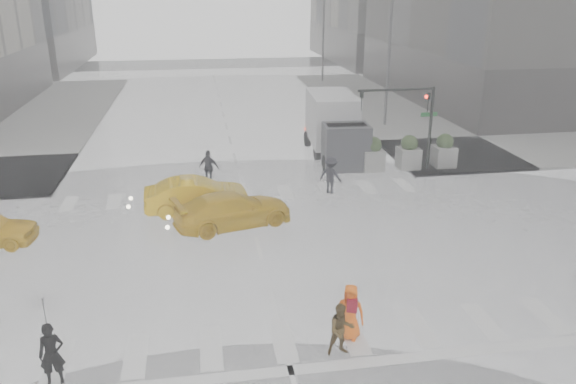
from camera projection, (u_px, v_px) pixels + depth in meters
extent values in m
plane|color=black|center=(259.00, 248.00, 21.21)|extent=(120.00, 120.00, 0.00)
cube|color=gray|center=(500.00, 123.00, 40.38)|extent=(35.00, 35.00, 0.15)
cube|color=#2B2826|center=(547.00, 71.00, 49.90)|extent=(26.05, 26.05, 4.40)
cube|color=#2B2826|center=(422.00, 42.00, 76.76)|extent=(26.05, 26.05, 4.40)
cylinder|color=black|center=(430.00, 130.00, 29.37)|extent=(0.16, 0.16, 4.50)
cylinder|color=black|center=(396.00, 90.00, 28.33)|extent=(4.00, 0.12, 0.12)
imported|color=black|center=(428.00, 102.00, 28.84)|extent=(0.16, 0.20, 1.00)
imported|color=black|center=(361.00, 101.00, 28.23)|extent=(0.16, 0.20, 1.00)
sphere|color=#FF190C|center=(427.00, 97.00, 28.72)|extent=(0.20, 0.20, 0.20)
cube|color=#0D5D1C|center=(429.00, 114.00, 29.39)|extent=(0.90, 0.03, 0.22)
cylinder|color=#59595B|center=(388.00, 62.00, 38.02)|extent=(0.20, 0.20, 9.00)
cylinder|color=#59595B|center=(323.00, 37.00, 56.54)|extent=(0.20, 0.20, 9.00)
cube|color=gray|center=(372.00, 160.00, 29.64)|extent=(1.10, 1.10, 1.10)
sphere|color=black|center=(373.00, 145.00, 29.36)|extent=(0.90, 0.90, 0.90)
cube|color=gray|center=(408.00, 158.00, 29.94)|extent=(1.10, 1.10, 1.10)
sphere|color=black|center=(409.00, 143.00, 29.67)|extent=(0.90, 0.90, 0.90)
cube|color=gray|center=(444.00, 156.00, 30.25)|extent=(1.10, 1.10, 1.10)
sphere|color=black|center=(445.00, 142.00, 29.97)|extent=(0.90, 0.90, 0.90)
imported|color=black|center=(52.00, 354.00, 13.73)|extent=(0.65, 0.47, 1.67)
imported|color=black|center=(45.00, 314.00, 13.33)|extent=(1.08, 1.09, 0.88)
imported|color=#49371A|center=(341.00, 330.00, 14.87)|extent=(0.76, 0.61, 1.50)
imported|color=#F15E11|center=(350.00, 312.00, 15.54)|extent=(0.95, 0.81, 1.65)
cube|color=maroon|center=(352.00, 305.00, 15.26)|extent=(0.32, 0.26, 0.40)
imported|color=black|center=(209.00, 168.00, 27.76)|extent=(1.19, 0.99, 1.76)
imported|color=black|center=(331.00, 175.00, 26.56)|extent=(1.30, 1.23, 1.79)
imported|color=#DBA60B|center=(197.00, 195.00, 24.47)|extent=(4.59, 1.85, 1.48)
imported|color=#DBA60B|center=(233.00, 210.00, 22.98)|extent=(4.69, 3.10, 1.41)
cube|color=silver|center=(332.00, 118.00, 32.62)|extent=(2.49, 4.77, 2.80)
cube|color=#2A2B2F|center=(346.00, 147.00, 29.83)|extent=(2.39, 1.87, 2.39)
cube|color=black|center=(346.00, 133.00, 29.58)|extent=(2.07, 0.93, 0.93)
cylinder|color=black|center=(326.00, 164.00, 29.75)|extent=(0.29, 0.93, 0.93)
cylinder|color=black|center=(366.00, 162.00, 30.09)|extent=(0.29, 0.93, 0.93)
cylinder|color=black|center=(317.00, 152.00, 31.87)|extent=(0.29, 0.93, 0.93)
cylinder|color=black|center=(354.00, 150.00, 32.20)|extent=(0.29, 0.93, 0.93)
cylinder|color=black|center=(307.00, 139.00, 34.56)|extent=(0.29, 0.93, 0.93)
cylinder|color=black|center=(342.00, 138.00, 34.89)|extent=(0.29, 0.93, 0.93)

